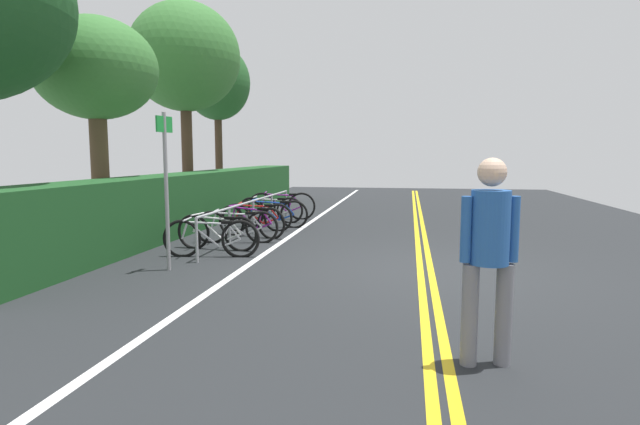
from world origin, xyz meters
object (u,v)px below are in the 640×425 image
at_px(tree_mid, 95,71).
at_px(bicycle_4, 257,217).
at_px(bike_rack, 253,208).
at_px(bicycle_0, 211,238).
at_px(bicycle_3, 251,221).
at_px(tree_far_right, 185,58).
at_px(bicycle_1, 217,232).
at_px(pedestrian, 489,247).
at_px(sign_post_near, 166,177).
at_px(bicycle_6, 271,210).
at_px(bicycle_5, 272,214).
at_px(bicycle_2, 237,227).
at_px(bicycle_7, 282,206).
at_px(tree_extra, 217,84).

bearing_deg(tree_mid, bicycle_4, -57.51).
bearing_deg(bike_rack, bicycle_0, -178.83).
xyz_separation_m(bicycle_3, tree_mid, (-0.96, 2.91, 3.11)).
bearing_deg(bike_rack, tree_far_right, 45.32).
height_order(bicycle_1, pedestrian, pedestrian).
distance_m(bike_rack, bicycle_0, 2.63).
xyz_separation_m(sign_post_near, tree_mid, (2.34, 2.63, 2.00)).
height_order(bicycle_6, pedestrian, pedestrian).
xyz_separation_m(bicycle_4, tree_far_right, (2.34, 2.75, 4.12)).
relative_size(bicycle_0, bicycle_6, 0.99).
height_order(bicycle_5, pedestrian, pedestrian).
relative_size(bicycle_2, pedestrian, 0.96).
xyz_separation_m(bicycle_0, bicycle_3, (2.22, -0.02, 0.00)).
height_order(bicycle_7, pedestrian, pedestrian).
xyz_separation_m(bicycle_3, bicycle_4, (0.82, 0.11, -0.01)).
bearing_deg(bicycle_3, bicycle_7, 1.47).
xyz_separation_m(bicycle_0, tree_mid, (1.26, 2.89, 3.12)).
distance_m(pedestrian, tree_far_right, 12.09).
bearing_deg(sign_post_near, pedestrian, -123.63).
distance_m(bike_rack, bicycle_1, 1.96).
bearing_deg(tree_extra, pedestrian, -150.54).
xyz_separation_m(bicycle_5, bicycle_7, (1.54, 0.15, 0.03)).
bearing_deg(bicycle_1, sign_post_near, 176.66).
bearing_deg(bicycle_2, tree_far_right, 35.47).
height_order(bike_rack, tree_extra, tree_extra).
distance_m(bicycle_1, bicycle_4, 2.37).
xyz_separation_m(bicycle_4, pedestrian, (-6.99, -4.14, 0.70)).
relative_size(pedestrian, tree_far_right, 0.29).
bearing_deg(bicycle_2, bicycle_0, -178.68).
height_order(bicycle_0, bicycle_6, bicycle_6).
bearing_deg(bicycle_7, bicycle_4, 179.08).
bearing_deg(bicycle_3, tree_far_right, 42.22).
bearing_deg(bicycle_0, tree_far_right, 27.89).
bearing_deg(bicycle_2, bicycle_3, -3.65).
bearing_deg(pedestrian, bicycle_1, 42.31).
bearing_deg(bicycle_5, sign_post_near, 175.79).
height_order(bicycle_6, bicycle_7, bicycle_7).
bearing_deg(bicycle_6, tree_mid, 139.80).
height_order(bicycle_7, tree_extra, tree_extra).
bearing_deg(bicycle_6, bike_rack, -176.52).
xyz_separation_m(bike_rack, bicycle_6, (1.87, 0.11, -0.25)).
distance_m(bicycle_7, tree_extra, 6.47).
xyz_separation_m(bicycle_1, bicycle_5, (3.03, -0.25, 0.01)).
bearing_deg(sign_post_near, bicycle_2, -5.23).
xyz_separation_m(bike_rack, tree_mid, (-1.36, 2.84, 2.86)).
xyz_separation_m(bike_rack, bicycle_2, (-1.19, -0.02, -0.26)).
height_order(bike_rack, bicycle_2, bike_rack).
bearing_deg(bicycle_0, bicycle_3, -0.46).
xyz_separation_m(bicycle_1, bicycle_7, (4.56, -0.10, 0.04)).
relative_size(bicycle_0, bicycle_2, 1.01).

